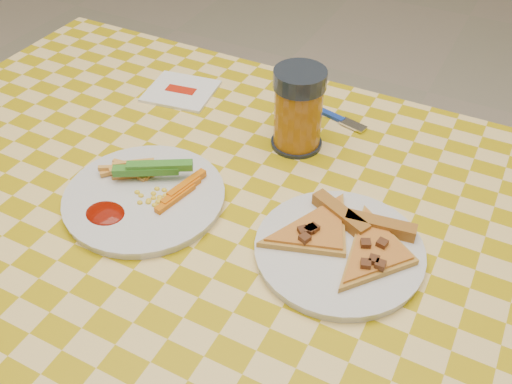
# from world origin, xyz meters

# --- Properties ---
(table) EXTENTS (1.28, 0.88, 0.76)m
(table) POSITION_xyz_m (0.00, 0.00, 0.68)
(table) COLOR silver
(table) RESTS_ON ground
(plate_left) EXTENTS (0.28, 0.28, 0.01)m
(plate_left) POSITION_xyz_m (-0.12, -0.02, 0.76)
(plate_left) COLOR silver
(plate_left) RESTS_ON table
(plate_right) EXTENTS (0.24, 0.24, 0.01)m
(plate_right) POSITION_xyz_m (0.18, 0.01, 0.76)
(plate_right) COLOR silver
(plate_right) RESTS_ON table
(fries_veggies) EXTENTS (0.18, 0.17, 0.04)m
(fries_veggies) POSITION_xyz_m (-0.13, -0.01, 0.78)
(fries_veggies) COLOR #E8B149
(fries_veggies) RESTS_ON plate_left
(pizza_slices) EXTENTS (0.25, 0.22, 0.02)m
(pizza_slices) POSITION_xyz_m (0.19, 0.03, 0.78)
(pizza_slices) COLOR gold
(pizza_slices) RESTS_ON plate_right
(drink_glass) EXTENTS (0.09, 0.09, 0.14)m
(drink_glass) POSITION_xyz_m (0.03, 0.22, 0.83)
(drink_glass) COLOR black
(drink_glass) RESTS_ON table
(napkin) EXTENTS (0.14, 0.13, 0.01)m
(napkin) POSITION_xyz_m (-0.24, 0.27, 0.76)
(napkin) COLOR white
(napkin) RESTS_ON table
(fork) EXTENTS (0.15, 0.05, 0.01)m
(fork) POSITION_xyz_m (0.05, 0.32, 0.76)
(fork) COLOR #163498
(fork) RESTS_ON table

